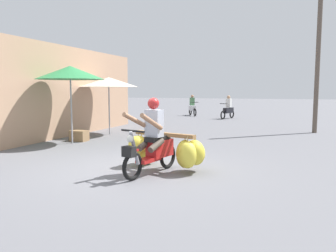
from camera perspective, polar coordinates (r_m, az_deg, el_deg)
ground_plane at (r=7.46m, az=-6.17°, el=-7.32°), size 120.00×120.00×0.00m
motorbike_main_loaded at (r=7.22m, az=-0.79°, el=-3.83°), size 1.89×2.00×1.58m
motorbike_distant_ahead_left at (r=20.47m, az=10.23°, el=2.83°), size 0.70×1.56×1.40m
motorbike_distant_ahead_right at (r=22.63m, az=4.17°, el=3.23°), size 0.96×1.41×1.40m
shopfront_building at (r=14.66m, az=-22.53°, el=5.46°), size 4.37×9.28×3.33m
market_umbrella_near_shop at (r=11.18m, az=-16.36°, el=8.73°), size 2.17×2.17×2.50m
market_umbrella_further_along at (r=13.23m, az=-10.09°, el=7.38°), size 2.28×2.28×2.22m
produce_crate at (r=11.76m, az=-14.93°, el=-1.63°), size 0.56×0.40×0.36m
utility_pole at (r=14.79m, az=24.25°, el=11.23°), size 0.18×0.18×6.35m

